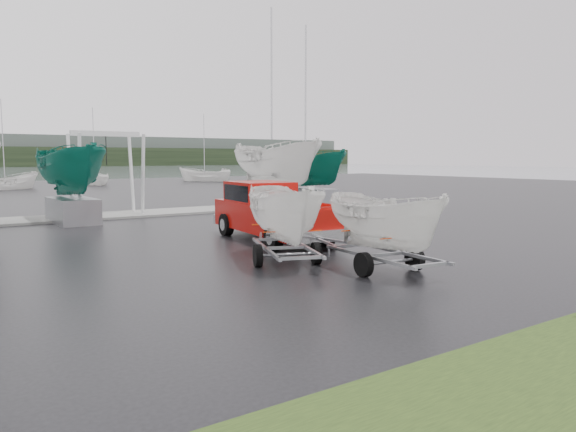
{
  "coord_description": "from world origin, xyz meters",
  "views": [
    {
      "loc": [
        -9.46,
        -14.19,
        2.88
      ],
      "look_at": [
        -0.17,
        -1.15,
        1.2
      ],
      "focal_mm": 35.0,
      "sensor_mm": 36.0,
      "label": 1
    }
  ],
  "objects_px": {
    "trailer_parked": "(286,165)",
    "boat_hoist": "(107,162)",
    "trailer_hitched": "(386,172)",
    "pickup_truck": "(269,210)"
  },
  "relations": [
    {
      "from": "trailer_parked",
      "to": "boat_hoist",
      "type": "relative_size",
      "value": 1.2
    },
    {
      "from": "trailer_hitched",
      "to": "trailer_parked",
      "type": "height_order",
      "value": "trailer_parked"
    },
    {
      "from": "pickup_truck",
      "to": "trailer_hitched",
      "type": "distance_m",
      "value": 6.68
    },
    {
      "from": "pickup_truck",
      "to": "boat_hoist",
      "type": "xyz_separation_m",
      "value": [
        -2.22,
        10.82,
        1.63
      ]
    },
    {
      "from": "pickup_truck",
      "to": "trailer_parked",
      "type": "distance_m",
      "value": 4.97
    },
    {
      "from": "trailer_parked",
      "to": "trailer_hitched",
      "type": "bearing_deg",
      "value": -36.98
    },
    {
      "from": "pickup_truck",
      "to": "trailer_parked",
      "type": "height_order",
      "value": "trailer_parked"
    },
    {
      "from": "boat_hoist",
      "to": "trailer_parked",
      "type": "bearing_deg",
      "value": -89.94
    },
    {
      "from": "trailer_hitched",
      "to": "trailer_parked",
      "type": "bearing_deg",
      "value": 128.12
    },
    {
      "from": "trailer_parked",
      "to": "boat_hoist",
      "type": "xyz_separation_m",
      "value": [
        -0.01,
        14.96,
        -0.02
      ]
    }
  ]
}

